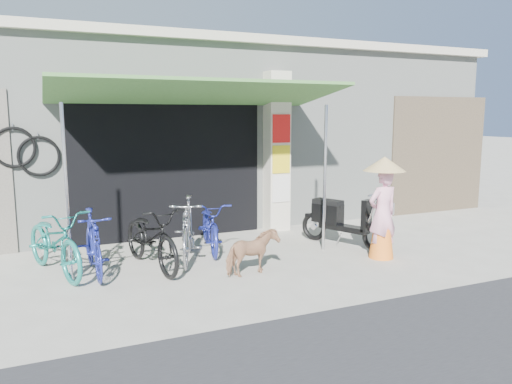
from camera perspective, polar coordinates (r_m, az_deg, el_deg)
name	(u,v)px	position (r m, az deg, el deg)	size (l,w,h in m)	color
ground	(296,270)	(7.28, 4.65, -8.82)	(80.00, 80.00, 0.00)	#A4A094
bicycle_shop	(193,131)	(11.68, -7.21, 6.93)	(12.30, 5.30, 3.66)	#A7ADA5
shop_pillar	(276,152)	(9.53, 2.33, 4.57)	(0.42, 0.44, 3.00)	beige
awning	(200,95)	(8.10, -6.47, 10.97)	(4.60, 1.88, 2.72)	#3D7032
neighbour_right	(438,155)	(12.05, 20.11, 3.98)	(2.60, 0.06, 2.60)	brown
bike_teal	(55,241)	(7.45, -22.02, -5.26)	(0.63, 1.80, 0.94)	#1B7D73
bike_blue	(93,243)	(7.27, -18.10, -5.56)	(0.42, 1.50, 0.90)	navy
bike_black	(151,237)	(7.36, -11.86, -5.03)	(0.62, 1.77, 0.93)	black
bike_silver	(188,229)	(7.61, -7.81, -4.26)	(0.46, 1.63, 0.98)	#A4A3A8
bike_navy	(210,225)	(8.18, -5.23, -3.83)	(0.55, 1.59, 0.83)	navy
street_dog	(252,253)	(6.93, -0.45, -6.94)	(0.34, 0.76, 0.64)	tan
moped	(342,220)	(8.55, 9.77, -3.20)	(0.87, 1.61, 0.97)	black
nun	(383,207)	(7.90, 14.30, -1.72)	(0.64, 0.64, 1.58)	pink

